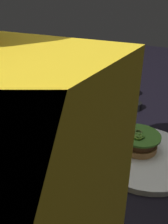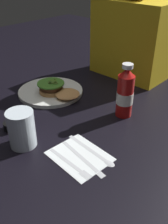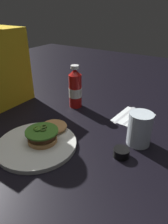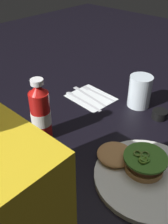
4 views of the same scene
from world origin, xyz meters
name	(u,v)px [view 1 (image 1 of 4)]	position (x,y,z in m)	size (l,w,h in m)	color
ground_plane	(105,124)	(0.00, 0.00, 0.00)	(3.00, 3.00, 0.00)	black
dinner_plate	(143,155)	(-0.17, 0.11, 0.01)	(0.29, 0.29, 0.02)	silver
burger_sandwich	(127,140)	(-0.12, 0.11, 0.04)	(0.20, 0.13, 0.05)	#B77E46
ketchup_bottle	(26,110)	(0.18, 0.19, 0.09)	(0.06, 0.06, 0.21)	#B31411
water_glass	(113,88)	(0.05, -0.19, 0.06)	(0.09, 0.09, 0.12)	silver
condiment_cup	(135,106)	(-0.05, -0.17, 0.01)	(0.06, 0.06, 0.03)	black
napkin	(67,101)	(0.23, -0.10, 0.00)	(0.18, 0.15, 0.00)	white
fork_utensil	(70,96)	(0.24, -0.15, 0.00)	(0.18, 0.02, 0.00)	silver
butter_knife	(63,98)	(0.25, -0.11, 0.00)	(0.20, 0.05, 0.00)	silver
spoon_utensil	(55,102)	(0.26, -0.06, 0.00)	(0.20, 0.03, 0.00)	silver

